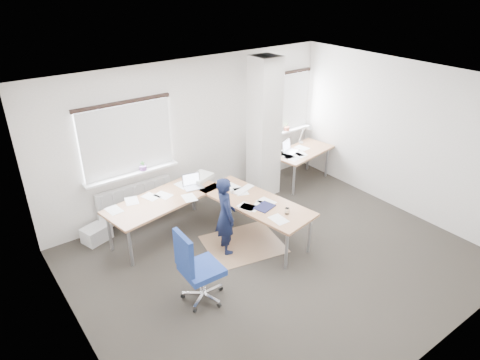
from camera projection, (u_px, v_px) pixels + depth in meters
ground at (276, 260)px, 6.88m from camera, size 6.00×6.00×0.00m
room_shell at (270, 148)px, 6.52m from camera, size 6.04×5.04×2.82m
floor_mat at (243, 244)px, 7.26m from camera, size 1.44×1.29×0.01m
white_crate at (96, 233)px, 7.31m from camera, size 0.53×0.44×0.27m
desk_main at (211, 200)px, 7.21m from camera, size 2.82×2.63×0.96m
desk_side at (302, 152)px, 9.07m from camera, size 1.50×0.93×1.22m
task_chair at (200, 281)px, 5.92m from camera, size 0.64×0.63×1.17m
person at (226, 215)px, 6.83m from camera, size 0.43×0.55×1.33m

